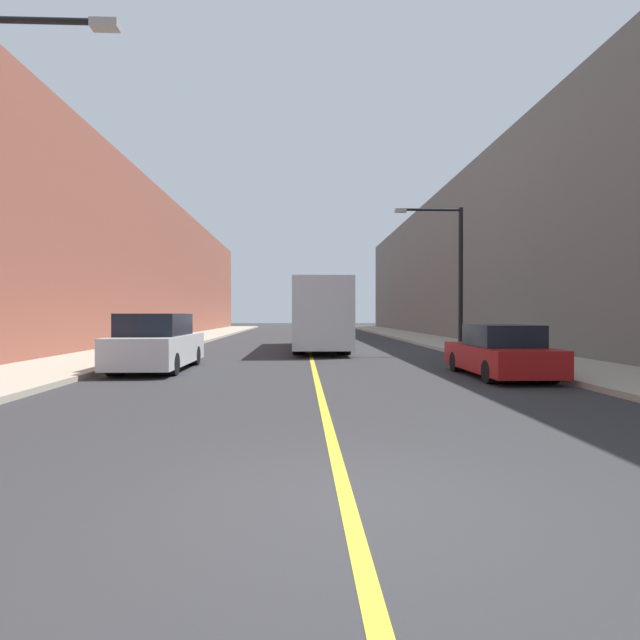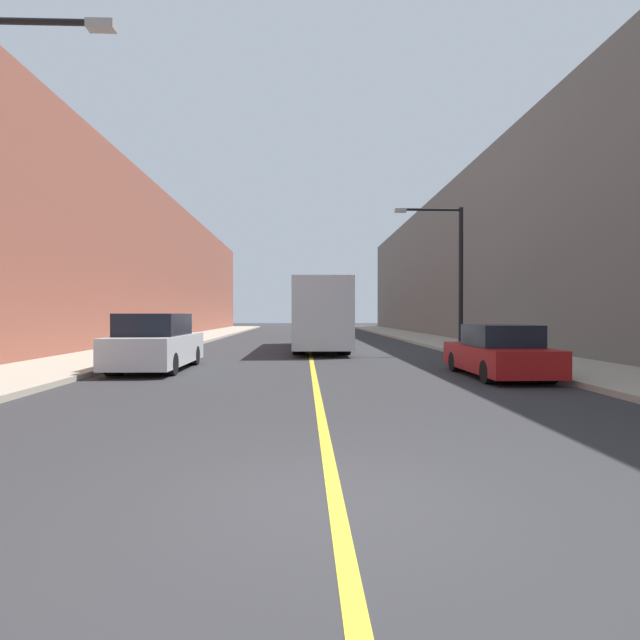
{
  "view_description": "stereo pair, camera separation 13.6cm",
  "coord_description": "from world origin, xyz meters",
  "px_view_note": "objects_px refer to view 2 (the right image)",
  "views": [
    {
      "loc": [
        -0.45,
        -4.67,
        1.8
      ],
      "look_at": [
        0.45,
        18.16,
        1.55
      ],
      "focal_mm": 28.0,
      "sensor_mm": 36.0,
      "label": 1
    },
    {
      "loc": [
        -0.31,
        -4.68,
        1.8
      ],
      "look_at": [
        0.45,
        18.16,
        1.55
      ],
      "focal_mm": 28.0,
      "sensor_mm": 36.0,
      "label": 2
    }
  ],
  "objects_px": {
    "bus": "(319,314)",
    "parked_suv_left": "(156,344)",
    "car_right_near": "(499,353)",
    "street_lamp_right": "(453,267)"
  },
  "relations": [
    {
      "from": "bus",
      "to": "parked_suv_left",
      "type": "xyz_separation_m",
      "value": [
        -5.58,
        -9.42,
        -0.97
      ]
    },
    {
      "from": "car_right_near",
      "to": "street_lamp_right",
      "type": "bearing_deg",
      "value": 82.15
    },
    {
      "from": "parked_suv_left",
      "to": "car_right_near",
      "type": "bearing_deg",
      "value": -11.75
    },
    {
      "from": "bus",
      "to": "street_lamp_right",
      "type": "bearing_deg",
      "value": -31.37
    },
    {
      "from": "street_lamp_right",
      "to": "parked_suv_left",
      "type": "bearing_deg",
      "value": -153.14
    },
    {
      "from": "bus",
      "to": "car_right_near",
      "type": "distance_m",
      "value": 12.59
    },
    {
      "from": "parked_suv_left",
      "to": "car_right_near",
      "type": "distance_m",
      "value": 10.61
    },
    {
      "from": "car_right_near",
      "to": "parked_suv_left",
      "type": "bearing_deg",
      "value": 168.25
    },
    {
      "from": "parked_suv_left",
      "to": "street_lamp_right",
      "type": "bearing_deg",
      "value": 26.86
    },
    {
      "from": "bus",
      "to": "street_lamp_right",
      "type": "relative_size",
      "value": 1.7
    }
  ]
}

